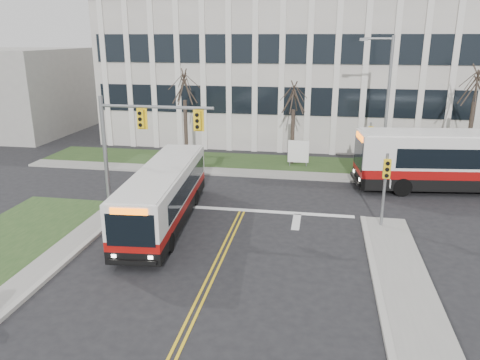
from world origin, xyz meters
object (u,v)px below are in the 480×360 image
(bus_cross, at_px, (469,162))
(bus_main, at_px, (164,196))
(directory_sign, at_px, (298,152))
(streetlight, at_px, (385,100))

(bus_cross, bearing_deg, bus_main, -70.50)
(bus_main, height_order, bus_cross, bus_cross)
(bus_main, bearing_deg, directory_sign, 57.85)
(directory_sign, distance_m, bus_main, 13.21)
(streetlight, relative_size, bus_main, 0.86)
(streetlight, height_order, directory_sign, streetlight)
(streetlight, distance_m, bus_main, 16.07)
(streetlight, height_order, bus_main, streetlight)
(directory_sign, xyz_separation_m, bus_main, (-6.12, -11.70, 0.25))
(streetlight, xyz_separation_m, bus_cross, (4.98, -2.20, -3.41))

